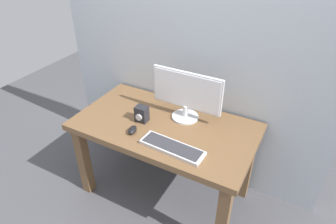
% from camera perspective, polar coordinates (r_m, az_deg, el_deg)
% --- Properties ---
extents(ground_plane, '(6.00, 6.00, 0.00)m').
position_cam_1_polar(ground_plane, '(2.71, -0.56, -15.03)').
color(ground_plane, '#4C4C51').
extents(wall_back, '(2.36, 0.04, 3.00)m').
position_cam_1_polar(wall_back, '(2.24, 4.67, 19.56)').
color(wall_back, '#B2BCC6').
rests_on(wall_back, ground_plane).
extents(desk, '(1.37, 0.75, 0.73)m').
position_cam_1_polar(desk, '(2.29, -0.64, -4.73)').
color(desk, brown).
rests_on(desk, ground_plane).
extents(monitor, '(0.55, 0.21, 0.38)m').
position_cam_1_polar(monitor, '(2.20, 3.60, 3.45)').
color(monitor, silver).
rests_on(monitor, desk).
extents(keyboard_primary, '(0.46, 0.17, 0.03)m').
position_cam_1_polar(keyboard_primary, '(1.99, 0.79, -6.88)').
color(keyboard_primary, silver).
rests_on(keyboard_primary, desk).
extents(mouse, '(0.08, 0.11, 0.04)m').
position_cam_1_polar(mouse, '(2.14, -6.90, -3.47)').
color(mouse, black).
rests_on(mouse, desk).
extents(audio_controller, '(0.09, 0.09, 0.12)m').
position_cam_1_polar(audio_controller, '(2.23, -5.13, -0.39)').
color(audio_controller, '#232328').
rests_on(audio_controller, desk).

